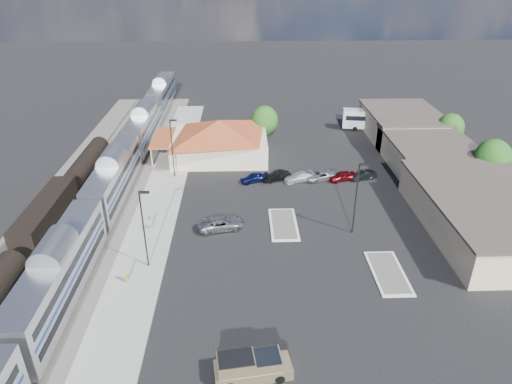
{
  "coord_description": "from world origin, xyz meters",
  "views": [
    {
      "loc": [
        -0.92,
        -45.59,
        29.11
      ],
      "look_at": [
        0.74,
        5.45,
        2.8
      ],
      "focal_mm": 32.0,
      "sensor_mm": 36.0,
      "label": 1
    }
  ],
  "objects_px": {
    "station_depot": "(219,138)",
    "coach_bus": "(374,119)",
    "suv": "(221,224)",
    "pickup_truck": "(253,367)"
  },
  "relations": [
    {
      "from": "station_depot",
      "to": "coach_bus",
      "type": "height_order",
      "value": "station_depot"
    },
    {
      "from": "station_depot",
      "to": "pickup_truck",
      "type": "relative_size",
      "value": 2.94
    },
    {
      "from": "station_depot",
      "to": "pickup_truck",
      "type": "bearing_deg",
      "value": -84.57
    },
    {
      "from": "station_depot",
      "to": "suv",
      "type": "relative_size",
      "value": 3.32
    },
    {
      "from": "suv",
      "to": "station_depot",
      "type": "bearing_deg",
      "value": -10.44
    },
    {
      "from": "station_depot",
      "to": "pickup_truck",
      "type": "height_order",
      "value": "station_depot"
    },
    {
      "from": "station_depot",
      "to": "coach_bus",
      "type": "bearing_deg",
      "value": 22.79
    },
    {
      "from": "suv",
      "to": "pickup_truck",
      "type": "bearing_deg",
      "value": 175.58
    },
    {
      "from": "pickup_truck",
      "to": "suv",
      "type": "relative_size",
      "value": 1.13
    },
    {
      "from": "suv",
      "to": "coach_bus",
      "type": "distance_m",
      "value": 44.36
    }
  ]
}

